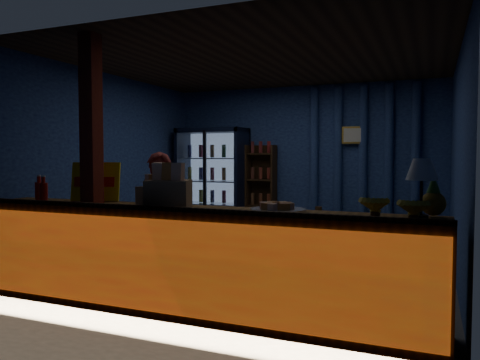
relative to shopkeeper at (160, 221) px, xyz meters
The scene contains 19 objects.
ground 1.66m from the shopkeeper, 65.43° to the left, with size 4.60×4.60×0.00m, color #515154.
room_walls 1.71m from the shopkeeper, 65.43° to the left, with size 4.60×4.60×4.60m.
counter 0.87m from the shopkeeper, 41.90° to the right, with size 4.40×0.57×0.99m.
support_post 0.90m from the shopkeeper, 128.29° to the right, with size 0.16×0.16×2.60m, color maroon.
beverage_cooler 3.41m from the shopkeeper, 105.89° to the left, with size 1.20×0.62×1.90m.
bottle_shelf 3.41m from the shopkeeper, 91.36° to the left, with size 0.50×0.28×1.60m.
curtain_folds 3.89m from the shopkeeper, 65.14° to the left, with size 1.74×0.14×2.50m.
framed_picture 3.89m from the shopkeeper, 66.94° to the left, with size 0.36×0.04×0.28m.
shopkeeper is the anchor object (origin of this frame).
green_chair 3.23m from the shopkeeper, 55.04° to the left, with size 0.60×0.62×0.57m, color #62C56A.
side_table 3.04m from the shopkeeper, 69.31° to the left, with size 0.68×0.57×0.64m.
yellow_sign 0.78m from the shopkeeper, 147.83° to the right, with size 0.51×0.25×0.40m.
soda_bottles 1.25m from the shopkeeper, 150.89° to the right, with size 0.22×0.16×0.27m.
snack_box_left 0.81m from the shopkeeper, 51.82° to the right, with size 0.46×0.42×0.41m.
snack_box_centre 0.64m from the shopkeeper, 63.06° to the right, with size 0.33×0.30×0.29m.
pastry_tray 1.57m from the shopkeeper, 18.65° to the right, with size 0.48×0.48×0.08m.
banana_bunches 2.49m from the shopkeeper, 14.12° to the right, with size 0.53×0.31×0.18m.
table_lamp 2.71m from the shopkeeper, 12.16° to the right, with size 0.23×0.23×0.45m.
pineapple 2.72m from the shopkeeper, ahead, with size 0.19×0.19×0.32m.
Camera 1 is at (2.04, -5.58, 1.42)m, focal length 35.00 mm.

